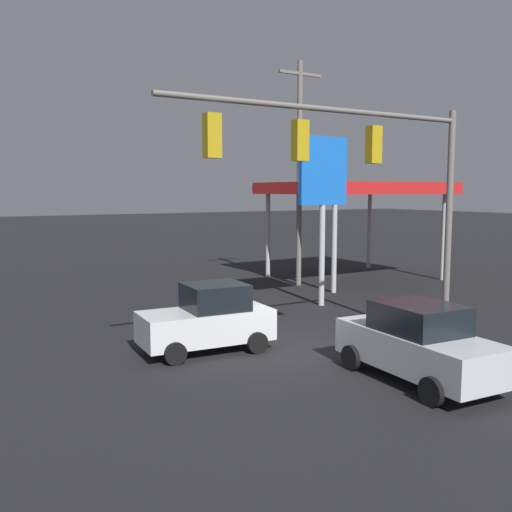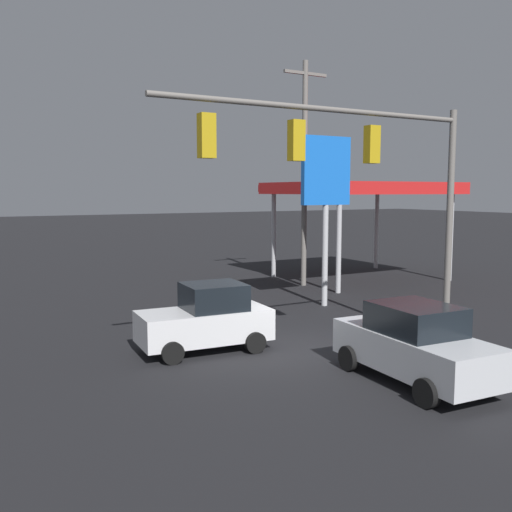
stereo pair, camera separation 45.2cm
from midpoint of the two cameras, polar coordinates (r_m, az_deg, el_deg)
ground_plane at (r=17.10m, az=2.76°, el=-9.28°), size 200.00×200.00×0.00m
traffic_signal_assembly at (r=15.59m, az=9.52°, el=8.78°), size 9.47×0.43×7.01m
utility_pole at (r=28.09m, az=3.90°, el=8.65°), size 2.40×0.26×10.84m
gas_station_canopy at (r=30.66m, az=9.45°, el=6.56°), size 8.50×6.91×5.10m
price_sign at (r=23.11m, az=6.13°, el=7.43°), size 2.25×0.27×6.82m
sedan_waiting at (r=14.60m, az=15.06°, el=-8.40°), size 2.29×4.51×1.93m
hatchback_crossing at (r=16.76m, az=-5.60°, el=-6.29°), size 3.92×2.19×1.97m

